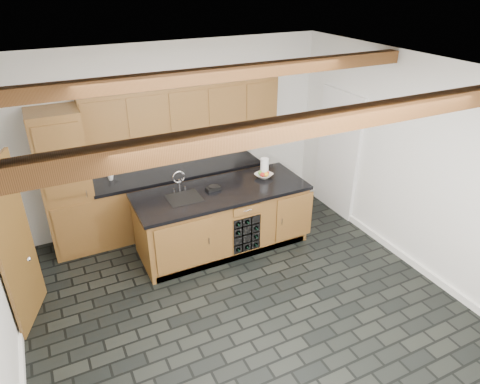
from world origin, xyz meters
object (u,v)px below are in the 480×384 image
object	(u,v)px
kitchen_scale	(213,188)
island	(223,219)
fruit_bowl	(264,175)
paper_towel	(264,167)

from	to	relation	value
kitchen_scale	island	bearing A→B (deg)	-34.49
island	fruit_bowl	xyz separation A→B (m)	(0.73, 0.12, 0.50)
kitchen_scale	paper_towel	xyz separation A→B (m)	(0.87, 0.09, 0.11)
island	fruit_bowl	bearing A→B (deg)	8.96
paper_towel	island	bearing A→B (deg)	-168.45
fruit_bowl	kitchen_scale	bearing A→B (deg)	-176.44
fruit_bowl	island	bearing A→B (deg)	-171.04
paper_towel	kitchen_scale	bearing A→B (deg)	-173.92
kitchen_scale	paper_towel	distance (m)	0.88
kitchen_scale	fruit_bowl	world-z (taller)	same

